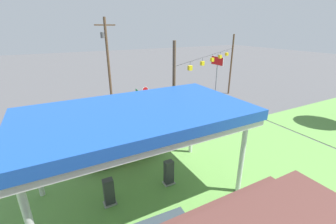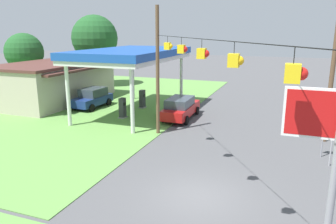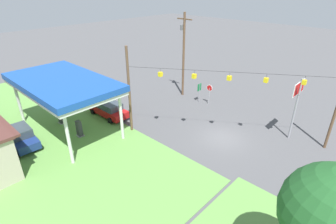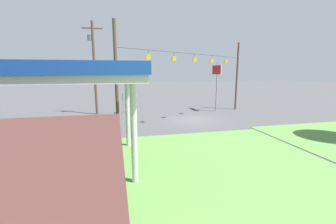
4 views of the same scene
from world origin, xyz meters
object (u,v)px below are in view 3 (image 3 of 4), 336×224
object	(u,v)px
fuel_pump_far	(61,117)
route_sign	(199,89)
car_at_pumps_front	(108,109)
car_at_pumps_rear	(21,137)
stop_sign_roadside	(209,90)
gas_station_canopy	(62,84)
fuel_pump_near	(79,129)
tree_west_verge	(333,215)
utility_pole_main	(183,51)
stop_sign_overhead	(298,96)

from	to	relation	value
fuel_pump_far	route_sign	world-z (taller)	route_sign
fuel_pump_far	car_at_pumps_front	world-z (taller)	car_at_pumps_front
car_at_pumps_rear	stop_sign_roadside	size ratio (longest dim) A/B	1.76
gas_station_canopy	car_at_pumps_rear	size ratio (longest dim) A/B	2.71
fuel_pump_near	stop_sign_roadside	bearing A→B (deg)	-107.48
tree_west_verge	car_at_pumps_front	bearing A→B (deg)	-12.45
route_sign	utility_pole_main	world-z (taller)	utility_pole_main
car_at_pumps_front	tree_west_verge	bearing A→B (deg)	166.11
fuel_pump_near	route_sign	world-z (taller)	route_sign
car_at_pumps_front	fuel_pump_far	bearing A→B (deg)	61.76
gas_station_canopy	stop_sign_roadside	size ratio (longest dim) A/B	4.76
gas_station_canopy	fuel_pump_near	world-z (taller)	gas_station_canopy
car_at_pumps_front	stop_sign_overhead	xyz separation A→B (m)	(-16.39, -9.23, 3.47)
gas_station_canopy	stop_sign_roadside	bearing A→B (deg)	-113.85
gas_station_canopy	fuel_pump_far	world-z (taller)	gas_station_canopy
fuel_pump_near	fuel_pump_far	xyz separation A→B (m)	(3.77, 0.00, 0.00)
gas_station_canopy	tree_west_verge	xyz separation A→B (m)	(-22.77, 0.51, 0.63)
stop_sign_overhead	stop_sign_roadside	bearing A→B (deg)	-6.47
stop_sign_roadside	stop_sign_overhead	size ratio (longest dim) A/B	0.41
car_at_pumps_rear	stop_sign_roadside	distance (m)	20.53
car_at_pumps_front	tree_west_verge	world-z (taller)	tree_west_verge
fuel_pump_near	car_at_pumps_front	xyz separation A→B (m)	(1.53, -4.44, 0.11)
stop_sign_roadside	gas_station_canopy	bearing A→B (deg)	-113.85
gas_station_canopy	tree_west_verge	bearing A→B (deg)	178.71
gas_station_canopy	stop_sign_overhead	world-z (taller)	stop_sign_overhead
car_at_pumps_front	stop_sign_roadside	size ratio (longest dim) A/B	2.10
fuel_pump_far	utility_pole_main	world-z (taller)	utility_pole_main
gas_station_canopy	stop_sign_roadside	world-z (taller)	gas_station_canopy
fuel_pump_near	utility_pole_main	distance (m)	15.71
utility_pole_main	stop_sign_overhead	bearing A→B (deg)	175.19
fuel_pump_far	gas_station_canopy	bearing A→B (deg)	179.95
stop_sign_roadside	tree_west_verge	bearing A→B (deg)	-43.40
gas_station_canopy	stop_sign_roadside	distance (m)	16.50
fuel_pump_near	route_sign	distance (m)	14.92
stop_sign_overhead	gas_station_canopy	bearing A→B (deg)	39.23
tree_west_verge	utility_pole_main	bearing A→B (deg)	-36.90
gas_station_canopy	utility_pole_main	distance (m)	15.08
fuel_pump_near	car_at_pumps_rear	size ratio (longest dim) A/B	0.38
car_at_pumps_front	stop_sign_overhead	world-z (taller)	stop_sign_overhead
fuel_pump_far	utility_pole_main	distance (m)	16.25
tree_west_verge	gas_station_canopy	bearing A→B (deg)	-1.29
fuel_pump_near	tree_west_verge	size ratio (longest dim) A/B	0.22
car_at_pumps_rear	route_sign	xyz separation A→B (m)	(-5.82, -18.93, 0.79)
fuel_pump_near	stop_sign_roadside	distance (m)	15.57
stop_sign_roadside	utility_pole_main	size ratio (longest dim) A/B	0.24
fuel_pump_far	tree_west_verge	xyz separation A→B (m)	(-24.66, 0.51, 4.76)
fuel_pump_far	stop_sign_roadside	bearing A→B (deg)	-119.66
fuel_pump_far	stop_sign_overhead	bearing A→B (deg)	-143.74
stop_sign_roadside	route_sign	size ratio (longest dim) A/B	1.04
fuel_pump_near	gas_station_canopy	bearing A→B (deg)	0.05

